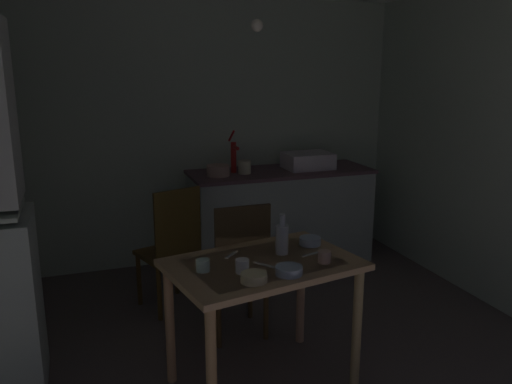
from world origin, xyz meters
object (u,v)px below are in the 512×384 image
(dining_table, at_px, (263,280))
(chair_by_counter, at_px, (172,247))
(chair_far_side, at_px, (238,269))
(mug_dark, at_px, (324,257))
(sink_basin, at_px, (308,160))
(serving_bowl_wide, at_px, (289,270))
(glass_bottle, at_px, (282,238))
(hand_pump, at_px, (234,154))
(mixing_bowl_counter, at_px, (218,171))

(dining_table, height_order, chair_by_counter, chair_by_counter)
(chair_far_side, relative_size, mug_dark, 13.45)
(chair_by_counter, distance_m, mug_dark, 1.46)
(mug_dark, bearing_deg, chair_by_counter, 117.11)
(dining_table, bearing_deg, chair_by_counter, 105.85)
(dining_table, bearing_deg, sink_basin, 58.62)
(sink_basin, distance_m, chair_by_counter, 1.67)
(serving_bowl_wide, relative_size, glass_bottle, 0.61)
(chair_by_counter, bearing_deg, sink_basin, 25.66)
(sink_basin, height_order, glass_bottle, sink_basin)
(dining_table, relative_size, glass_bottle, 4.81)
(hand_pump, xyz_separation_m, mixing_bowl_counter, (-0.17, -0.10, -0.12))
(chair_by_counter, relative_size, serving_bowl_wide, 6.69)
(dining_table, distance_m, serving_bowl_wide, 0.27)
(hand_pump, height_order, glass_bottle, hand_pump)
(serving_bowl_wide, bearing_deg, dining_table, 107.04)
(mixing_bowl_counter, relative_size, glass_bottle, 0.83)
(hand_pump, relative_size, dining_table, 0.33)
(sink_basin, relative_size, serving_bowl_wide, 2.98)
(dining_table, distance_m, mug_dark, 0.38)
(hand_pump, bearing_deg, mug_dark, -92.13)
(chair_far_side, bearing_deg, mixing_bowl_counter, 80.78)
(hand_pump, xyz_separation_m, dining_table, (-0.40, -1.89, -0.41))
(chair_far_side, height_order, serving_bowl_wide, chair_far_side)
(hand_pump, height_order, chair_by_counter, hand_pump)
(chair_by_counter, bearing_deg, chair_far_side, -58.31)
(serving_bowl_wide, xyz_separation_m, glass_bottle, (0.08, 0.31, 0.07))
(sink_basin, relative_size, mixing_bowl_counter, 2.16)
(sink_basin, distance_m, chair_far_side, 1.74)
(glass_bottle, bearing_deg, hand_pump, 82.12)
(mixing_bowl_counter, bearing_deg, chair_by_counter, -130.45)
(mixing_bowl_counter, height_order, chair_by_counter, mixing_bowl_counter)
(mixing_bowl_counter, bearing_deg, glass_bottle, -92.49)
(mixing_bowl_counter, relative_size, dining_table, 0.17)
(dining_table, xyz_separation_m, glass_bottle, (0.15, 0.09, 0.21))
(chair_by_counter, bearing_deg, serving_bowl_wide, -73.96)
(sink_basin, distance_m, glass_bottle, 2.01)
(hand_pump, bearing_deg, sink_basin, -3.58)
(glass_bottle, bearing_deg, chair_far_side, 104.30)
(mixing_bowl_counter, height_order, chair_far_side, mixing_bowl_counter)
(mixing_bowl_counter, bearing_deg, hand_pump, 28.56)
(hand_pump, xyz_separation_m, serving_bowl_wide, (-0.33, -2.11, -0.27))
(sink_basin, bearing_deg, hand_pump, 176.42)
(dining_table, bearing_deg, glass_bottle, 30.49)
(serving_bowl_wide, relative_size, mug_dark, 2.02)
(sink_basin, bearing_deg, chair_far_side, -130.83)
(mixing_bowl_counter, bearing_deg, sink_basin, 3.19)
(hand_pump, relative_size, mug_dark, 5.33)
(mixing_bowl_counter, distance_m, mug_dark, 1.92)
(mug_dark, distance_m, glass_bottle, 0.28)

